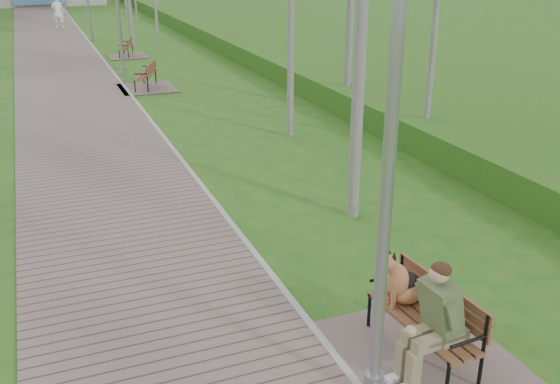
# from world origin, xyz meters

# --- Properties ---
(ground) EXTENTS (120.00, 120.00, 0.00)m
(ground) POSITION_xyz_m (0.00, 0.00, 0.00)
(ground) COLOR #23551C
(ground) RESTS_ON ground
(walkway) EXTENTS (3.50, 67.00, 0.04)m
(walkway) POSITION_xyz_m (-1.75, 21.50, 0.02)
(walkway) COLOR #75645E
(walkway) RESTS_ON ground
(kerb) EXTENTS (0.10, 67.00, 0.05)m
(kerb) POSITION_xyz_m (0.00, 21.50, 0.03)
(kerb) COLOR #999993
(kerb) RESTS_ON ground
(embankment) EXTENTS (14.00, 70.00, 1.60)m
(embankment) POSITION_xyz_m (12.00, 20.00, 0.00)
(embankment) COLOR #457720
(embankment) RESTS_ON ground
(bench_main) EXTENTS (1.94, 2.16, 1.70)m
(bench_main) POSITION_xyz_m (0.89, -0.04, 0.48)
(bench_main) COLOR #75645E
(bench_main) RESTS_ON ground
(bench_second) EXTENTS (1.81, 2.01, 1.11)m
(bench_second) POSITION_xyz_m (0.66, 16.01, 0.21)
(bench_second) COLOR #75645E
(bench_second) RESTS_ON ground
(bench_third) EXTENTS (1.61, 1.78, 0.99)m
(bench_third) POSITION_xyz_m (1.07, 22.87, 0.18)
(bench_third) COLOR #75645E
(bench_third) RESTS_ON ground
(lamp_post_near) EXTENTS (0.22, 0.22, 5.57)m
(lamp_post_near) POSITION_xyz_m (0.07, -0.42, 2.60)
(lamp_post_near) COLOR #93959A
(lamp_post_near) RESTS_ON ground
(lamp_post_second) EXTENTS (0.21, 0.21, 5.34)m
(lamp_post_second) POSITION_xyz_m (0.32, 18.68, 2.50)
(lamp_post_second) COLOR #93959A
(lamp_post_second) RESTS_ON ground
(pedestrian_near) EXTENTS (0.77, 0.62, 1.85)m
(pedestrian_near) POSITION_xyz_m (-1.01, 34.10, 0.92)
(pedestrian_near) COLOR white
(pedestrian_near) RESTS_ON ground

